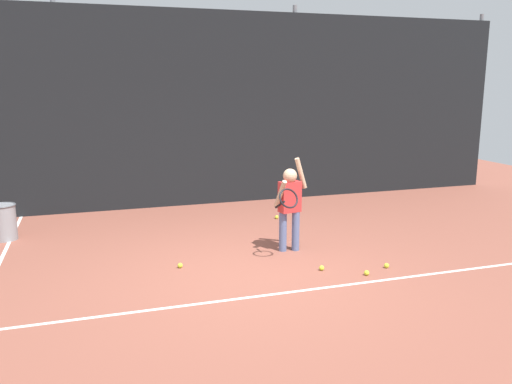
% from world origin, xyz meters
% --- Properties ---
extents(ground_plane, '(20.00, 20.00, 0.00)m').
position_xyz_m(ground_plane, '(0.00, 0.00, 0.00)').
color(ground_plane, brown).
extents(court_line_baseline, '(9.00, 0.05, 0.00)m').
position_xyz_m(court_line_baseline, '(0.00, -0.72, 0.00)').
color(court_line_baseline, white).
rests_on(court_line_baseline, ground).
extents(back_fence_windscreen, '(13.87, 0.08, 3.75)m').
position_xyz_m(back_fence_windscreen, '(0.00, 4.08, 1.88)').
color(back_fence_windscreen, black).
rests_on(back_fence_windscreen, ground).
extents(fence_post_1, '(0.09, 0.09, 3.90)m').
position_xyz_m(fence_post_1, '(-2.26, 4.14, 1.95)').
color(fence_post_1, slate).
rests_on(fence_post_1, ground).
extents(fence_post_2, '(0.09, 0.09, 3.90)m').
position_xyz_m(fence_post_2, '(2.26, 4.14, 1.95)').
color(fence_post_2, slate).
rests_on(fence_post_2, ground).
extents(fence_post_3, '(0.09, 0.09, 3.90)m').
position_xyz_m(fence_post_3, '(6.78, 4.14, 1.95)').
color(fence_post_3, slate).
rests_on(fence_post_3, ground).
extents(tennis_player, '(0.64, 0.66, 1.35)m').
position_xyz_m(tennis_player, '(0.85, 0.72, 0.73)').
color(tennis_player, slate).
rests_on(tennis_player, ground).
extents(ball_hopper, '(0.38, 0.38, 0.56)m').
position_xyz_m(ball_hopper, '(-3.14, 2.58, 0.29)').
color(ball_hopper, gray).
rests_on(ball_hopper, ground).
extents(tennis_ball_0, '(0.07, 0.07, 0.07)m').
position_xyz_m(tennis_ball_0, '(1.43, -0.51, 0.03)').
color(tennis_ball_0, '#CCE033').
rests_on(tennis_ball_0, ground).
extents(tennis_ball_1, '(0.07, 0.07, 0.07)m').
position_xyz_m(tennis_ball_1, '(0.96, -0.17, 0.03)').
color(tennis_ball_1, '#CCE033').
rests_on(tennis_ball_1, ground).
extents(tennis_ball_2, '(0.07, 0.07, 0.07)m').
position_xyz_m(tennis_ball_2, '(1.31, 2.48, 0.03)').
color(tennis_ball_2, '#CCE033').
rests_on(tennis_ball_2, ground).
extents(tennis_ball_3, '(0.07, 0.07, 0.07)m').
position_xyz_m(tennis_ball_3, '(-0.77, 0.49, 0.03)').
color(tennis_ball_3, '#CCE033').
rests_on(tennis_ball_3, ground).
extents(tennis_ball_4, '(0.07, 0.07, 0.07)m').
position_xyz_m(tennis_ball_4, '(1.82, -0.35, 0.03)').
color(tennis_ball_4, '#CCE033').
rests_on(tennis_ball_4, ground).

